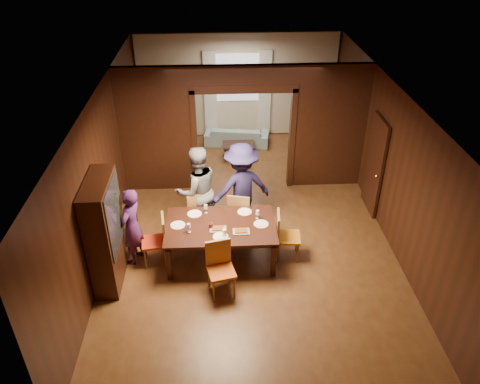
{
  "coord_description": "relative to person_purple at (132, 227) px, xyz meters",
  "views": [
    {
      "loc": [
        -0.58,
        -7.96,
        5.76
      ],
      "look_at": [
        -0.18,
        -0.4,
        1.05
      ],
      "focal_mm": 35.0,
      "sensor_mm": 36.0,
      "label": 1
    }
  ],
  "objects": [
    {
      "name": "ceiling",
      "position": [
        2.18,
        1.02,
        2.14
      ],
      "size": [
        5.5,
        9.0,
        0.02
      ],
      "primitive_type": "cube",
      "color": "silver",
      "rests_on": "room_walls"
    },
    {
      "name": "chair_far_l",
      "position": [
        1.12,
        0.87,
        -0.28
      ],
      "size": [
        0.56,
        0.56,
        0.97
      ],
      "primitive_type": null,
      "rotation": [
        0.0,
        0.0,
        3.46
      ],
      "color": "#E34015",
      "rests_on": "floor"
    },
    {
      "name": "dining_table",
      "position": [
        1.61,
        -0.03,
        -0.38
      ],
      "size": [
        2.01,
        1.25,
        0.76
      ],
      "primitive_type": "cube",
      "color": "black",
      "rests_on": "floor"
    },
    {
      "name": "chair_right",
      "position": [
        2.86,
        -0.05,
        -0.28
      ],
      "size": [
        0.48,
        0.48,
        0.97
      ],
      "primitive_type": null,
      "rotation": [
        0.0,
        0.0,
        1.48
      ],
      "color": "orange",
      "rests_on": "floor"
    },
    {
      "name": "plate_far_r",
      "position": [
        2.07,
        0.37,
        0.0
      ],
      "size": [
        0.27,
        0.27,
        0.01
      ],
      "primitive_type": "cylinder",
      "color": "white",
      "rests_on": "dining_table"
    },
    {
      "name": "person_purple",
      "position": [
        0.0,
        0.0,
        0.0
      ],
      "size": [
        0.55,
        0.65,
        1.53
      ],
      "primitive_type": "imported",
      "rotation": [
        0.0,
        0.0,
        -1.96
      ],
      "color": "#441C53",
      "rests_on": "floor"
    },
    {
      "name": "curtain_right",
      "position": [
        2.93,
        5.42,
        0.49
      ],
      "size": [
        0.35,
        0.06,
        2.4
      ],
      "primitive_type": "cube",
      "color": "white",
      "rests_on": "back_wall"
    },
    {
      "name": "serving_bowl",
      "position": [
        1.67,
        0.07,
        0.03
      ],
      "size": [
        0.3,
        0.3,
        0.07
      ],
      "primitive_type": "imported",
      "color": "black",
      "rests_on": "dining_table"
    },
    {
      "name": "person_grey",
      "position": [
        1.16,
        0.93,
        0.17
      ],
      "size": [
        1.11,
        1.01,
        1.86
      ],
      "primitive_type": "imported",
      "rotation": [
        0.0,
        0.0,
        3.56
      ],
      "color": "slate",
      "rests_on": "floor"
    },
    {
      "name": "chair_near",
      "position": [
        1.6,
        -0.95,
        -0.28
      ],
      "size": [
        0.53,
        0.53,
        0.97
      ],
      "primitive_type": null,
      "rotation": [
        0.0,
        0.0,
        0.23
      ],
      "color": "#C45112",
      "rests_on": "floor"
    },
    {
      "name": "plate_near",
      "position": [
        1.6,
        -0.38,
        0.0
      ],
      "size": [
        0.27,
        0.27,
        0.01
      ],
      "primitive_type": "cylinder",
      "color": "white",
      "rests_on": "dining_table"
    },
    {
      "name": "platter_a",
      "position": [
        1.56,
        -0.17,
        0.01
      ],
      "size": [
        0.3,
        0.2,
        0.04
      ],
      "primitive_type": "cube",
      "color": "slate",
      "rests_on": "dining_table"
    },
    {
      "name": "hutch",
      "position": [
        -0.35,
        -0.48,
        0.24
      ],
      "size": [
        0.4,
        1.2,
        2.0
      ],
      "primitive_type": "cube",
      "color": "black",
      "rests_on": "floor"
    },
    {
      "name": "curtain_left",
      "position": [
        1.43,
        5.42,
        0.49
      ],
      "size": [
        0.35,
        0.06,
        2.4
      ],
      "primitive_type": "cube",
      "color": "white",
      "rests_on": "back_wall"
    },
    {
      "name": "platter_b",
      "position": [
        1.97,
        -0.26,
        0.01
      ],
      "size": [
        0.3,
        0.2,
        0.04
      ],
      "primitive_type": "cube",
      "color": "gray",
      "rests_on": "dining_table"
    },
    {
      "name": "wineglass_right",
      "position": [
        2.3,
        0.14,
        0.09
      ],
      "size": [
        0.08,
        0.08,
        0.18
      ],
      "primitive_type": null,
      "color": "white",
      "rests_on": "dining_table"
    },
    {
      "name": "condiment_jar",
      "position": [
        1.44,
        -0.1,
        0.05
      ],
      "size": [
        0.08,
        0.08,
        0.11
      ],
      "primitive_type": null,
      "color": "#532413",
      "rests_on": "dining_table"
    },
    {
      "name": "chair_left",
      "position": [
        0.38,
        -0.06,
        -0.28
      ],
      "size": [
        0.5,
        0.5,
        0.97
      ],
      "primitive_type": null,
      "rotation": [
        0.0,
        0.0,
        -1.44
      ],
      "color": "red",
      "rests_on": "floor"
    },
    {
      "name": "wineglass_far",
      "position": [
        1.34,
        0.38,
        0.09
      ],
      "size": [
        0.08,
        0.08,
        0.18
      ],
      "primitive_type": null,
      "color": "white",
      "rests_on": "dining_table"
    },
    {
      "name": "window_far",
      "position": [
        2.18,
        5.46,
        0.94
      ],
      "size": [
        1.2,
        0.03,
        1.3
      ],
      "primitive_type": "cube",
      "color": "silver",
      "rests_on": "back_wall"
    },
    {
      "name": "sofa",
      "position": [
        2.13,
        4.87,
        -0.51
      ],
      "size": [
        1.83,
        0.94,
        0.51
      ],
      "primitive_type": "imported",
      "rotation": [
        0.0,
        0.0,
        2.99
      ],
      "color": "#8AA9B4",
      "rests_on": "floor"
    },
    {
      "name": "wineglass_left",
      "position": [
        1.04,
        -0.21,
        0.09
      ],
      "size": [
        0.08,
        0.08,
        0.18
      ],
      "primitive_type": null,
      "color": "silver",
      "rests_on": "dining_table"
    },
    {
      "name": "tumbler",
      "position": [
        1.67,
        -0.36,
        0.07
      ],
      "size": [
        0.07,
        0.07,
        0.14
      ],
      "primitive_type": "cylinder",
      "color": "silver",
      "rests_on": "dining_table"
    },
    {
      "name": "chair_far_r",
      "position": [
        2.01,
        0.79,
        -0.28
      ],
      "size": [
        0.53,
        0.53,
        0.97
      ],
      "primitive_type": null,
      "rotation": [
        0.0,
        0.0,
        2.91
      ],
      "color": "red",
      "rests_on": "floor"
    },
    {
      "name": "floor",
      "position": [
        2.18,
        1.02,
        -0.76
      ],
      "size": [
        9.0,
        9.0,
        0.0
      ],
      "primitive_type": "plane",
      "color": "#532C17",
      "rests_on": "ground"
    },
    {
      "name": "plate_right",
      "position": [
        2.35,
        -0.05,
        0.0
      ],
      "size": [
        0.27,
        0.27,
        0.01
      ],
      "primitive_type": "cylinder",
      "color": "silver",
      "rests_on": "dining_table"
    },
    {
      "name": "coffee_table",
      "position": [
        2.13,
        4.04,
        -0.56
      ],
      "size": [
        0.8,
        0.5,
        0.4
      ],
      "primitive_type": "cube",
      "color": "black",
      "rests_on": "floor"
    },
    {
      "name": "plate_far_l",
      "position": [
        1.12,
        0.35,
        0.0
      ],
      "size": [
        0.27,
        0.27,
        0.01
      ],
      "primitive_type": "cylinder",
      "color": "white",
      "rests_on": "dining_table"
    },
    {
      "name": "plate_left",
      "position": [
        0.83,
        -0.0,
        0.0
      ],
      "size": [
        0.27,
        0.27,
        0.01
      ],
      "primitive_type": "cylinder",
      "color": "silver",
      "rests_on": "dining_table"
    },
    {
      "name": "room_walls",
      "position": [
        2.18,
        2.91,
        0.74
      ],
      "size": [
        5.52,
        9.01,
        2.9
      ],
      "color": "black",
      "rests_on": "floor"
    },
    {
      "name": "door_right",
      "position": [
        4.88,
        1.52,
        0.29
      ],
      "size": [
        0.06,
        0.9,
        2.1
      ],
      "primitive_type": "cube",
      "color": "black",
      "rests_on": "floor"
    },
    {
      "name": "person_navy",
      "position": [
        2.04,
        0.97,
        0.18
      ],
      "size": [
        1.37,
        1.03,
        1.89
      ],
      "primitive_type": "imported",
      "rotation": [
        0.0,
        0.0,
        3.45
      ],
      "color": "#1E1A41",
      "rests_on": "floor"
    }
  ]
}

